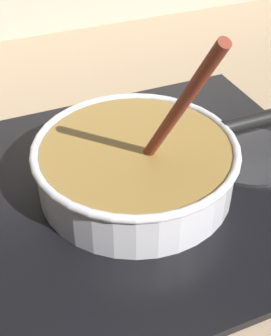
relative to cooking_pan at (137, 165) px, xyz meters
name	(u,v)px	position (x,y,z in m)	size (l,w,h in m)	color
hob_plate	(136,190)	(0.00, 0.00, -0.04)	(0.56, 0.48, 0.01)	black
burner_ring	(136,185)	(0.00, 0.00, -0.03)	(0.20, 0.20, 0.01)	#592D0C
spare_burner	(247,154)	(0.18, 0.00, -0.04)	(0.15, 0.15, 0.01)	#262628
cooking_pan	(137,165)	(0.00, 0.00, 0.00)	(0.44, 0.27, 0.26)	silver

